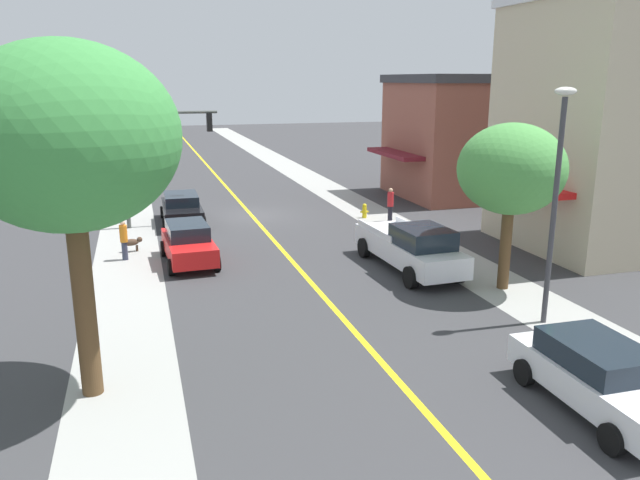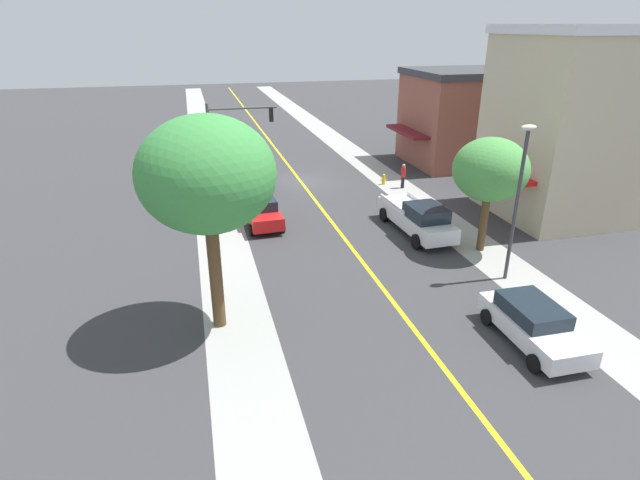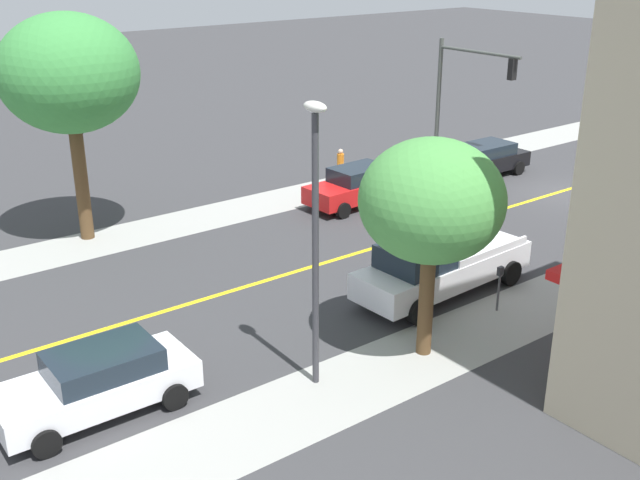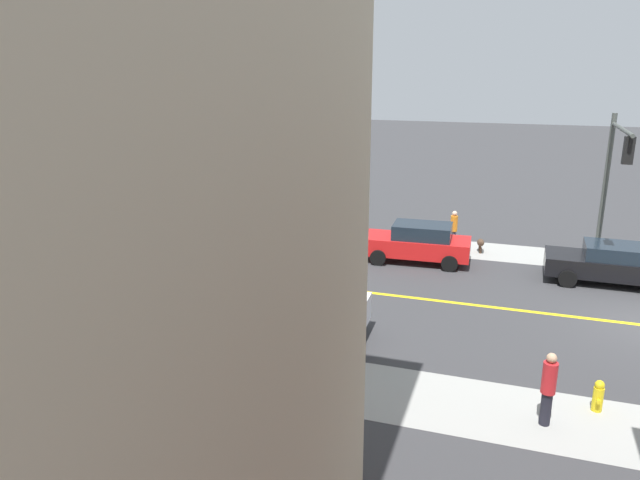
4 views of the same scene
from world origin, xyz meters
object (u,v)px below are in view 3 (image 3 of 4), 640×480
red_sedan_right_curb (356,186)px  black_sedan_right_curb (482,159)px  white_sedan_left_curb (98,381)px  small_dog (365,174)px  traffic_light_mast (462,86)px  pedestrian_orange_shirt (340,166)px  parking_meter (499,282)px  street_tree_left_near (432,202)px  street_lamp (315,220)px  white_pickup_truck (439,266)px  street_tree_right_corner (69,74)px

red_sedan_right_curb → black_sedan_right_curb: bearing=175.1°
white_sedan_left_curb → small_dog: 19.35m
traffic_light_mast → pedestrian_orange_shirt: (1.58, 5.80, -3.14)m
red_sedan_right_curb → black_sedan_right_curb: size_ratio=0.91×
traffic_light_mast → white_sedan_left_curb: (-8.70, 21.16, -3.24)m
parking_meter → street_tree_left_near: bearing=97.2°
street_lamp → white_sedan_left_curb: 6.20m
traffic_light_mast → white_sedan_left_curb: 23.11m
red_sedan_right_curb → white_sedan_left_curb: 16.20m
street_tree_left_near → black_sedan_right_curb: street_tree_left_near is taller
red_sedan_right_curb → white_sedan_left_curb: red_sedan_right_curb is taller
black_sedan_right_curb → white_pickup_truck: 13.35m
street_lamp → small_dog: 17.29m
white_sedan_left_curb → pedestrian_orange_shirt: size_ratio=2.72×
street_tree_right_corner → street_lamp: (-12.93, -0.75, -1.68)m
street_tree_left_near → street_lamp: 3.20m
black_sedan_right_curb → pedestrian_orange_shirt: 6.74m
street_lamp → street_tree_left_near: bearing=-100.3°
street_tree_left_near → pedestrian_orange_shirt: street_tree_left_near is taller
white_pickup_truck → small_dog: 11.86m
street_lamp → white_pickup_truck: street_lamp is taller
street_tree_left_near → white_sedan_left_curb: street_tree_left_near is taller
street_tree_right_corner → red_sedan_right_curb: 11.85m
red_sedan_right_curb → white_sedan_left_curb: size_ratio=0.96×
traffic_light_mast → small_dog: traffic_light_mast is taller
red_sedan_right_curb → white_pickup_truck: size_ratio=0.70×
black_sedan_right_curb → traffic_light_mast: bearing=-72.7°
parking_meter → red_sedan_right_curb: size_ratio=0.32×
street_tree_right_corner → traffic_light_mast: (-2.21, -17.19, -1.91)m
white_sedan_left_curb → small_dog: white_sedan_left_curb is taller
black_sedan_right_curb → pedestrian_orange_shirt: size_ratio=2.86×
parking_meter → traffic_light_mast: 14.97m
red_sedan_right_curb → pedestrian_orange_shirt: 2.74m
pedestrian_orange_shirt → white_pickup_truck: bearing=-110.5°
white_sedan_left_curb → pedestrian_orange_shirt: (10.28, -15.37, 0.09)m
white_pickup_truck → pedestrian_orange_shirt: white_pickup_truck is taller
small_dog → white_pickup_truck: bearing=-37.4°
black_sedan_right_curb → small_dog: black_sedan_right_curb is taller
parking_meter → white_sedan_left_curb: bearing=79.3°
white_pickup_truck → street_tree_right_corner: bearing=-61.6°
white_sedan_left_curb → pedestrian_orange_shirt: bearing=-145.5°
street_tree_right_corner → white_pickup_truck: 14.01m
pedestrian_orange_shirt → parking_meter: bearing=-104.8°
traffic_light_mast → small_dog: size_ratio=7.19×
black_sedan_right_curb → small_dog: (2.46, 4.95, -0.38)m
street_tree_right_corner → white_pickup_truck: size_ratio=1.28×
pedestrian_orange_shirt → small_dog: (-0.30, -1.21, -0.48)m
street_tree_left_near → red_sedan_right_curb: (10.38, -6.33, -3.38)m
street_tree_right_corner → street_lamp: 13.06m
small_dog → street_tree_left_near: bearing=-42.4°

